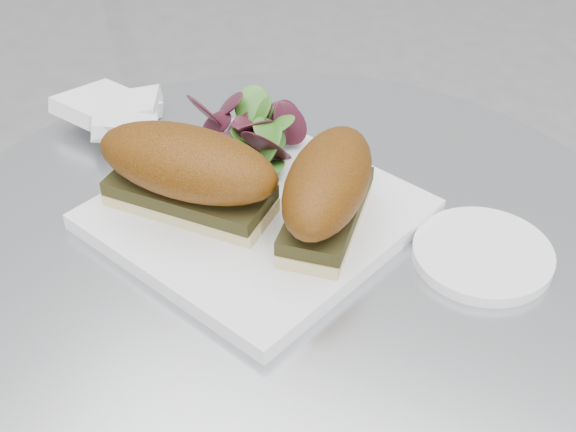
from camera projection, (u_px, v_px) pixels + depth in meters
name	position (u px, v px, depth m)	size (l,w,h in m)	color
table	(289.00, 430.00, 0.86)	(0.70, 0.70, 0.73)	#BABDC2
plate	(257.00, 214.00, 0.75)	(0.25, 0.25, 0.02)	white
sandwich_left	(188.00, 170.00, 0.72)	(0.18, 0.09, 0.08)	#D2C383
sandwich_right	(328.00, 189.00, 0.70)	(0.10, 0.17, 0.08)	#D2C383
salad	(249.00, 132.00, 0.80)	(0.11, 0.11, 0.05)	#46852B
napkin	(117.00, 124.00, 0.87)	(0.12, 0.12, 0.02)	white
saucer	(483.00, 254.00, 0.71)	(0.12, 0.12, 0.01)	white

